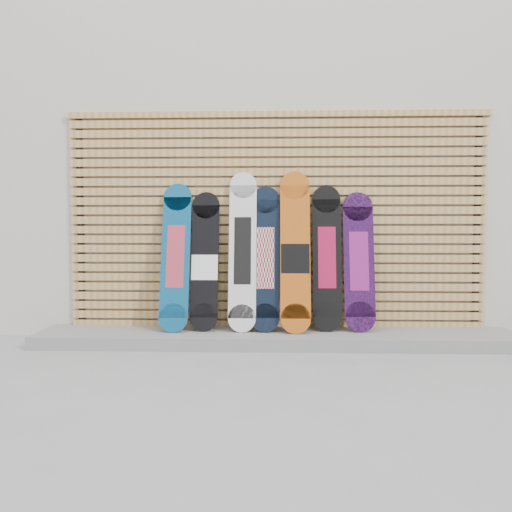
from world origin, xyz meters
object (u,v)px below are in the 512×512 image
(snowboard_2, at_px, (243,251))
(snowboard_0, at_px, (176,256))
(snowboard_5, at_px, (327,257))
(snowboard_1, at_px, (205,262))
(snowboard_4, at_px, (295,252))
(snowboard_6, at_px, (359,261))
(snowboard_3, at_px, (265,258))

(snowboard_2, bearing_deg, snowboard_0, -178.28)
(snowboard_2, distance_m, snowboard_5, 0.83)
(snowboard_1, xyz_separation_m, snowboard_4, (0.89, -0.04, 0.10))
(snowboard_1, relative_size, snowboard_5, 0.96)
(snowboard_0, xyz_separation_m, snowboard_4, (1.17, -0.01, 0.05))
(snowboard_5, height_order, snowboard_6, snowboard_5)
(snowboard_3, height_order, snowboard_4, snowboard_4)
(snowboard_1, height_order, snowboard_4, snowboard_4)
(snowboard_0, relative_size, snowboard_5, 1.02)
(snowboard_3, distance_m, snowboard_4, 0.30)
(snowboard_0, bearing_deg, snowboard_5, 1.83)
(snowboard_2, bearing_deg, snowboard_5, 1.93)
(snowboard_0, height_order, snowboard_1, snowboard_0)
(snowboard_0, bearing_deg, snowboard_2, 1.72)
(snowboard_1, distance_m, snowboard_4, 0.90)
(snowboard_1, distance_m, snowboard_6, 1.52)
(snowboard_5, bearing_deg, snowboard_3, -177.31)
(snowboard_2, height_order, snowboard_6, snowboard_2)
(snowboard_3, height_order, snowboard_5, snowboard_5)
(snowboard_1, relative_size, snowboard_6, 1.00)
(snowboard_6, bearing_deg, snowboard_4, -175.41)
(snowboard_1, xyz_separation_m, snowboard_5, (1.20, 0.02, 0.04))
(snowboard_2, distance_m, snowboard_4, 0.52)
(snowboard_0, height_order, snowboard_2, snowboard_2)
(snowboard_0, bearing_deg, snowboard_6, 1.17)
(snowboard_0, relative_size, snowboard_3, 1.02)
(snowboard_1, relative_size, snowboard_4, 0.87)
(snowboard_3, relative_size, snowboard_5, 1.00)
(snowboard_0, distance_m, snowboard_4, 1.18)
(snowboard_5, bearing_deg, snowboard_2, -178.07)
(snowboard_1, distance_m, snowboard_3, 0.60)
(snowboard_0, distance_m, snowboard_6, 1.80)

